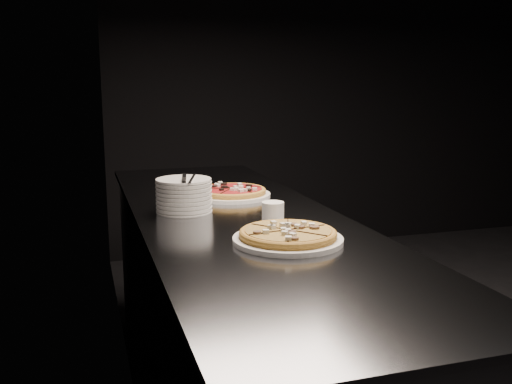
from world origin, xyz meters
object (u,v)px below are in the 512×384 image
object	(u,v)px
plate_stack	(184,195)
pizza_mushroom	(288,236)
pizza_tomato	(232,192)
ramekin	(273,211)
cutlery	(187,179)
counter	(238,329)

from	to	relation	value
plate_stack	pizza_mushroom	bearing A→B (deg)	-66.46
pizza_mushroom	pizza_tomato	bearing A→B (deg)	88.72
ramekin	cutlery	bearing A→B (deg)	138.47
counter	pizza_mushroom	world-z (taller)	pizza_mushroom
plate_stack	ramekin	distance (m)	0.37
pizza_tomato	plate_stack	xyz separation A→B (m)	(-0.24, -0.21, 0.04)
counter	ramekin	distance (m)	0.52
plate_stack	cutlery	xyz separation A→B (m)	(0.01, -0.02, 0.07)
pizza_tomato	plate_stack	bearing A→B (deg)	-138.71
pizza_tomato	cutlery	distance (m)	0.35
pizza_tomato	plate_stack	size ratio (longest dim) A/B	1.59
counter	pizza_tomato	size ratio (longest dim) A/B	7.36
plate_stack	ramekin	size ratio (longest dim) A/B	2.67
pizza_tomato	cutlery	size ratio (longest dim) A/B	1.54
pizza_tomato	ramekin	distance (m)	0.46
counter	ramekin	bearing A→B (deg)	-57.16
pizza_tomato	cutlery	xyz separation A→B (m)	(-0.23, -0.23, 0.11)
counter	cutlery	world-z (taller)	cutlery
pizza_mushroom	pizza_tomato	size ratio (longest dim) A/B	1.05
pizza_mushroom	cutlery	size ratio (longest dim) A/B	1.62
plate_stack	cutlery	bearing A→B (deg)	-62.38
pizza_tomato	cutlery	bearing A→B (deg)	-135.65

